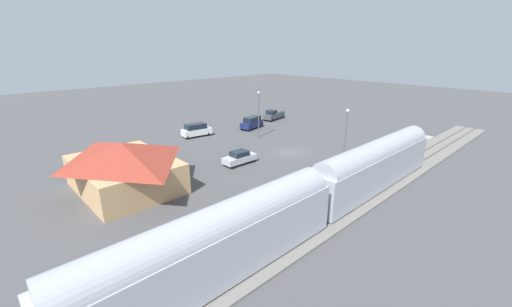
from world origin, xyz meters
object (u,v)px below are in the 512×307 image
sedan_silver (240,157)px  suv_navy (252,122)px  station_building (124,165)px  passenger_train (317,192)px  light_pole_near_platform (346,128)px  light_pole_lot_center (259,109)px  pedestrian_on_platform (383,146)px  suv_white (196,130)px  pickup_charcoal (274,115)px

sedan_silver → suv_navy: (12.67, -13.86, 0.27)m
sedan_silver → station_building: bearing=79.4°
passenger_train → station_building: bearing=26.8°
light_pole_near_platform → light_pole_lot_center: (15.79, 0.50, 0.39)m
sedan_silver → pedestrian_on_platform: bearing=-123.3°
station_building → pedestrian_on_platform: 33.54m
suv_white → light_pole_lot_center: bearing=-138.6°
pickup_charcoal → passenger_train: bearing=138.6°
suv_navy → light_pole_lot_center: light_pole_lot_center is taller
passenger_train → station_building: (18.00, 9.08, -0.19)m
light_pole_lot_center → station_building: bearing=100.8°
sedan_silver → light_pole_lot_center: light_pole_lot_center is taller
passenger_train → pedestrian_on_platform: size_ratio=23.67×
passenger_train → pedestrian_on_platform: (4.32, -21.51, -1.58)m
passenger_train → light_pole_lot_center: 27.14m
station_building → suv_white: 21.17m
passenger_train → sedan_silver: 16.23m
pedestrian_on_platform → suv_navy: bearing=7.3°
passenger_train → sedan_silver: passenger_train is taller
station_building → sedan_silver: station_building is taller
pedestrian_on_platform → suv_white: (26.19, 13.59, -0.13)m
pedestrian_on_platform → pickup_charcoal: (26.25, -5.44, -0.25)m
pedestrian_on_platform → pickup_charcoal: 26.81m
pickup_charcoal → light_pole_near_platform: bearing=154.1°
light_pole_lot_center → pickup_charcoal: bearing=-56.4°
pedestrian_on_platform → suv_white: size_ratio=0.33×
station_building → sedan_silver: 14.06m
sedan_silver → suv_white: suv_white is taller
suv_navy → light_pole_near_platform: light_pole_near_platform is taller
light_pole_near_platform → light_pole_lot_center: size_ratio=0.91×
light_pole_lot_center → suv_white: bearing=41.4°
passenger_train → light_pole_near_platform: bearing=-66.2°
pedestrian_on_platform → light_pole_near_platform: bearing=67.8°
sedan_silver → pickup_charcoal: size_ratio=0.80×
light_pole_near_platform → light_pole_lot_center: bearing=1.8°
sedan_silver → suv_navy: 18.78m
passenger_train → light_pole_lot_center: size_ratio=5.25×
pedestrian_on_platform → suv_navy: size_ratio=0.33×
passenger_train → pickup_charcoal: 40.80m
station_building → suv_navy: size_ratio=2.38×
station_building → light_pole_near_platform: 27.00m
station_building → light_pole_near_platform: bearing=-114.6°
pedestrian_on_platform → passenger_train: bearing=101.3°
pedestrian_on_platform → sedan_silver: (11.12, 16.89, -0.40)m
sedan_silver → light_pole_near_platform: light_pole_near_platform is taller
sedan_silver → pickup_charcoal: (15.14, -22.33, 0.15)m
pedestrian_on_platform → light_pole_lot_center: bearing=19.9°
suv_navy → light_pole_lot_center: bearing=147.2°
sedan_silver → light_pole_lot_center: bearing=-55.2°
light_pole_near_platform → suv_white: bearing=17.5°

